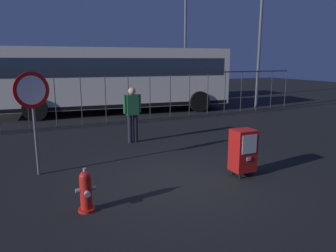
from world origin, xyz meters
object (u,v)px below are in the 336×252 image
bus_far (123,73)px  bus_near (118,76)px  newspaper_box_primary (243,150)px  stop_sign (33,102)px  street_light_near_left (185,25)px  street_light_near_right (260,34)px  pedestrian (132,112)px  fire_hydrant (86,191)px

bus_far → bus_near: bearing=-105.1°
newspaper_box_primary → stop_sign: size_ratio=0.46×
street_light_near_left → street_light_near_right: (1.74, -4.39, -0.77)m
pedestrian → street_light_near_right: bearing=24.4°
street_light_near_left → stop_sign: bearing=-131.9°
stop_sign → street_light_near_right: 11.85m
street_light_near_left → bus_near: bearing=-156.3°
fire_hydrant → newspaper_box_primary: 3.39m
bus_near → street_light_near_left: (4.67, 2.05, 2.76)m
street_light_near_left → newspaper_box_primary: bearing=-112.0°
fire_hydrant → newspaper_box_primary: bearing=4.2°
newspaper_box_primary → stop_sign: 4.55m
stop_sign → bus_near: bearing=62.2°
fire_hydrant → bus_far: 14.57m
fire_hydrant → street_light_near_right: size_ratio=0.12×
pedestrian → street_light_near_right: street_light_near_right is taller
stop_sign → street_light_near_left: 13.30m
fire_hydrant → bus_near: bus_near is taller
newspaper_box_primary → pedestrian: (-1.24, 3.69, 0.38)m
newspaper_box_primary → pedestrian: bearing=108.5°
stop_sign → pedestrian: 3.36m
bus_far → street_light_near_right: (4.97, -6.27, 1.99)m
newspaper_box_primary → pedestrian: pedestrian is taller
newspaper_box_primary → street_light_near_right: bearing=48.2°
street_light_near_right → newspaper_box_primary: bearing=-131.8°
stop_sign → fire_hydrant: bearing=-73.6°
newspaper_box_primary → stop_sign: bearing=154.6°
newspaper_box_primary → bus_far: bearing=83.9°
bus_far → stop_sign: bearing=-110.3°
pedestrian → street_light_near_left: bearing=53.1°
newspaper_box_primary → street_light_near_left: bearing=68.0°
bus_near → street_light_near_right: 7.10m
pedestrian → bus_far: size_ratio=0.16×
stop_sign → bus_far: size_ratio=0.21×
newspaper_box_primary → bus_near: bus_near is taller
newspaper_box_primary → street_light_near_right: 10.11m
stop_sign → bus_far: bearing=64.7°
newspaper_box_primary → pedestrian: size_ratio=0.61×
street_light_near_left → bus_far: bearing=149.9°
street_light_near_left → pedestrian: bearing=-126.9°
bus_far → street_light_near_right: size_ratio=1.70×
pedestrian → street_light_near_left: street_light_near_left is taller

